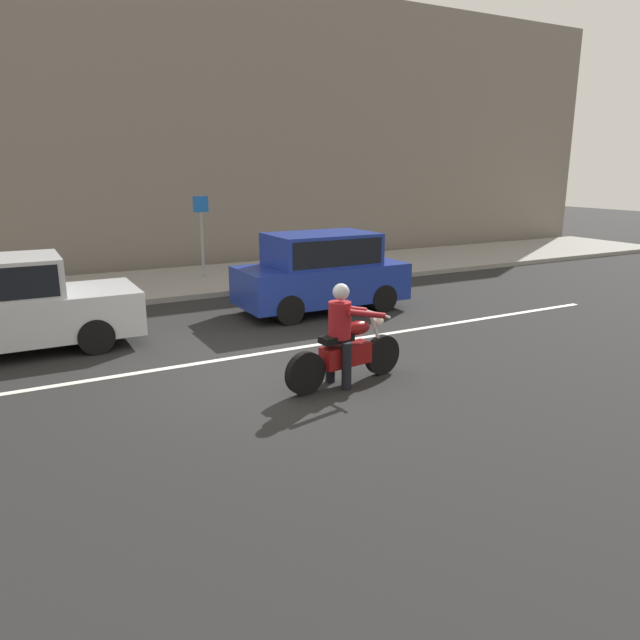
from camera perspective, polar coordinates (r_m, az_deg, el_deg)
The scene contains 7 objects.
ground_plane at distance 9.69m, azimuth -6.21°, elevation -5.08°, with size 80.00×80.00×0.00m, color black.
sidewalk_slab at distance 17.12m, azimuth -16.50°, elevation 3.24°, with size 40.00×4.40×0.14m, color gray.
building_facade at distance 20.21m, azimuth -19.62°, elevation 17.39°, with size 40.00×1.40×9.07m, color slate.
lane_marking_stripe at distance 10.42m, azimuth -9.25°, elevation -3.76°, with size 18.00×0.14×0.01m, color silver.
motorcycle_with_rider_crimson at distance 8.97m, azimuth 2.43°, elevation -2.26°, with size 2.14×0.73×1.58m.
parked_hatchback_cobalt_blue at distance 13.58m, azimuth 0.13°, elevation 4.74°, with size 3.86×1.76×1.80m.
street_sign_post at distance 17.35m, azimuth -11.35°, elevation 8.71°, with size 0.44×0.08×2.34m.
Camera 1 is at (-3.41, -8.48, 3.23)m, focal length 33.19 mm.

